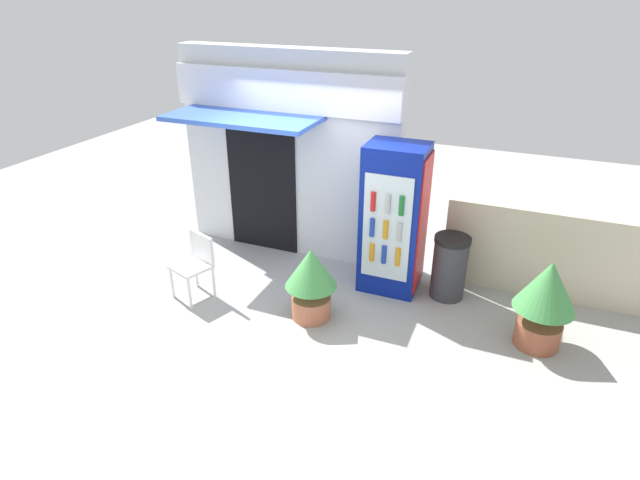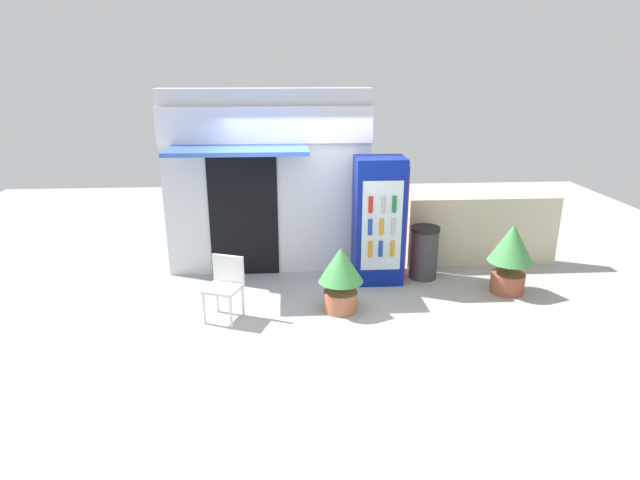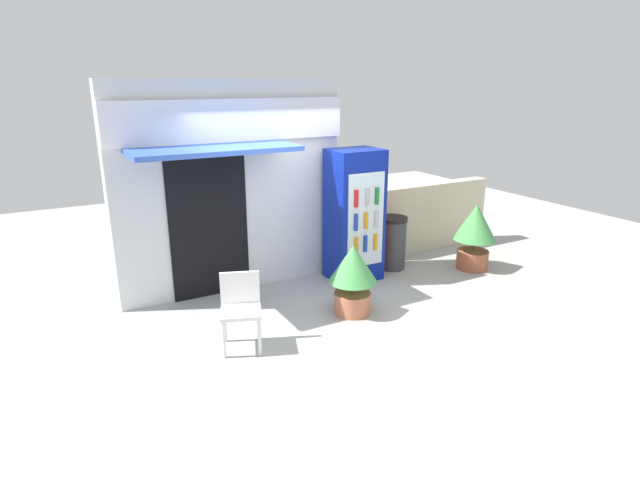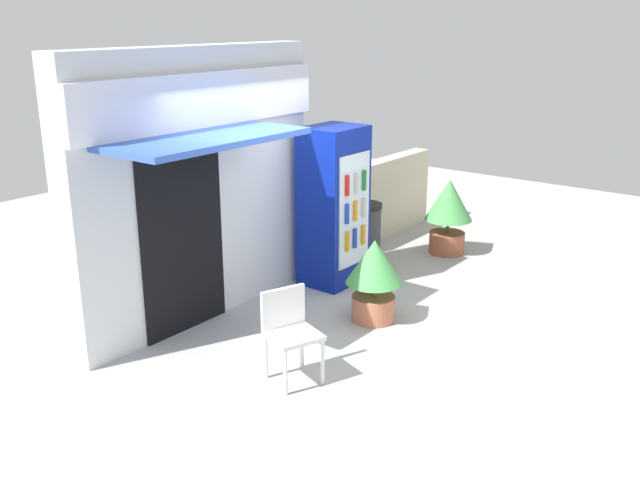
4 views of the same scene
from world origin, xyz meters
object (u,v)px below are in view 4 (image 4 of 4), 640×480
at_px(drink_cooler, 334,206).
at_px(potted_plant_curbside, 449,210).
at_px(potted_plant_near_shop, 374,274).
at_px(plastic_chair, 289,327).
at_px(trash_bin, 364,234).

xyz_separation_m(drink_cooler, potted_plant_curbside, (1.86, -0.59, -0.34)).
distance_m(drink_cooler, potted_plant_curbside, 1.98).
bearing_deg(potted_plant_curbside, potted_plant_near_shop, -169.82).
height_order(plastic_chair, potted_plant_near_shop, potted_plant_near_shop).
bearing_deg(potted_plant_near_shop, plastic_chair, -176.07).
distance_m(drink_cooler, trash_bin, 0.93).
relative_size(potted_plant_near_shop, trash_bin, 1.09).
bearing_deg(potted_plant_near_shop, potted_plant_curbside, 10.18).
height_order(potted_plant_near_shop, trash_bin, potted_plant_near_shop).
xyz_separation_m(potted_plant_near_shop, potted_plant_curbside, (2.54, 0.46, 0.09)).
height_order(potted_plant_curbside, trash_bin, potted_plant_curbside).
distance_m(plastic_chair, potted_plant_near_shop, 1.54).
bearing_deg(drink_cooler, trash_bin, 4.18).
xyz_separation_m(plastic_chair, potted_plant_near_shop, (1.54, 0.11, 0.04)).
height_order(drink_cooler, plastic_chair, drink_cooler).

